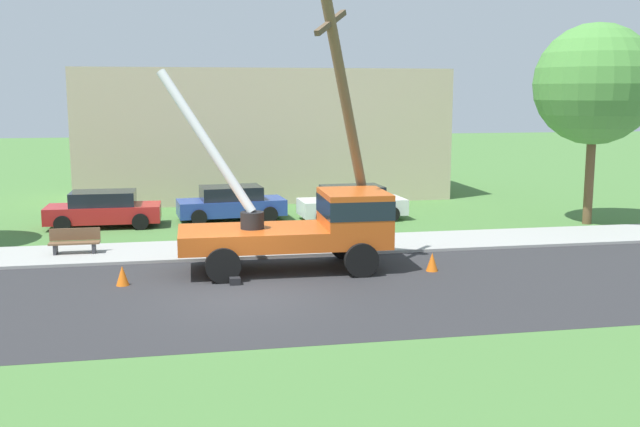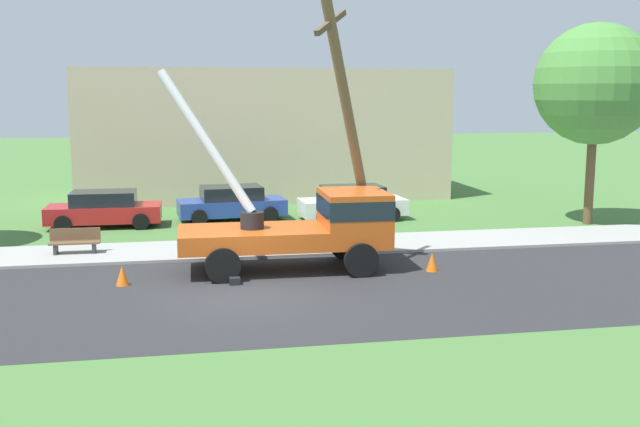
{
  "view_description": "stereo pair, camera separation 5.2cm",
  "coord_description": "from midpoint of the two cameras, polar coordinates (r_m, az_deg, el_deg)",
  "views": [
    {
      "loc": [
        -1.59,
        -18.96,
        5.3
      ],
      "look_at": [
        2.69,
        3.63,
        1.52
      ],
      "focal_mm": 41.67,
      "sensor_mm": 36.0,
      "label": 1
    },
    {
      "loc": [
        -1.54,
        -18.97,
        5.3
      ],
      "look_at": [
        2.69,
        3.63,
        1.52
      ],
      "focal_mm": 41.67,
      "sensor_mm": 36.0,
      "label": 2
    }
  ],
  "objects": [
    {
      "name": "ground_plane",
      "position": [
        31.46,
        -7.73,
        -0.45
      ],
      "size": [
        120.0,
        120.0,
        0.0
      ],
      "primitive_type": "plane",
      "color": "#477538"
    },
    {
      "name": "traffic_cone_curbside",
      "position": [
        24.26,
        2.94,
        -2.62
      ],
      "size": [
        0.36,
        0.36,
        0.56
      ],
      "primitive_type": "cone",
      "color": "orange",
      "rests_on": "ground"
    },
    {
      "name": "traffic_cone_ahead",
      "position": [
        22.44,
        8.54,
        -3.7
      ],
      "size": [
        0.36,
        0.36,
        0.56
      ],
      "primitive_type": "cone",
      "color": "orange",
      "rests_on": "ground"
    },
    {
      "name": "road_asphalt",
      "position": [
        19.75,
        -5.84,
        -6.27
      ],
      "size": [
        80.0,
        8.42,
        0.01
      ],
      "primitive_type": "cube",
      "color": "#2B2B2D",
      "rests_on": "ground"
    },
    {
      "name": "parked_sedan_red",
      "position": [
        30.57,
        -16.32,
        0.33
      ],
      "size": [
        4.42,
        2.05,
        1.42
      ],
      "color": "#B21E1E",
      "rests_on": "ground"
    },
    {
      "name": "lowrise_building_backdrop",
      "position": [
        38.0,
        -4.48,
        6.14
      ],
      "size": [
        18.0,
        6.0,
        6.4
      ],
      "primitive_type": "cube",
      "color": "#C6B293",
      "rests_on": "ground"
    },
    {
      "name": "parked_sedan_white",
      "position": [
        31.06,
        2.43,
        0.83
      ],
      "size": [
        4.49,
        2.17,
        1.42
      ],
      "color": "silver",
      "rests_on": "ground"
    },
    {
      "name": "traffic_cone_behind",
      "position": [
        21.29,
        -15.0,
        -4.63
      ],
      "size": [
        0.36,
        0.36,
        0.56
      ],
      "primitive_type": "cone",
      "color": "orange",
      "rests_on": "ground"
    },
    {
      "name": "sidewalk_strip",
      "position": [
        25.3,
        -6.97,
        -2.71
      ],
      "size": [
        80.0,
        3.04,
        0.1
      ],
      "primitive_type": "cube",
      "color": "#9E9E99",
      "rests_on": "ground"
    },
    {
      "name": "parked_sedan_blue",
      "position": [
        31.13,
        -6.88,
        0.79
      ],
      "size": [
        4.55,
        2.28,
        1.42
      ],
      "color": "#263F99",
      "rests_on": "ground"
    },
    {
      "name": "park_bench",
      "position": [
        25.47,
        -18.37,
        -2.1
      ],
      "size": [
        1.6,
        0.45,
        0.9
      ],
      "color": "brown",
      "rests_on": "ground"
    },
    {
      "name": "leaning_utility_pole",
      "position": [
        23.01,
        2.27,
        6.77
      ],
      "size": [
        2.83,
        3.38,
        8.38
      ],
      "color": "brown",
      "rests_on": "ground"
    },
    {
      "name": "utility_truck",
      "position": [
        22.25,
        -0.71,
        -0.74
      ],
      "size": [
        6.76,
        3.2,
        5.98
      ],
      "color": "#C65119",
      "rests_on": "ground"
    },
    {
      "name": "roadside_tree_far",
      "position": [
        31.58,
        20.31,
        9.27
      ],
      "size": [
        4.78,
        4.78,
        7.99
      ],
      "color": "brown",
      "rests_on": "ground"
    }
  ]
}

